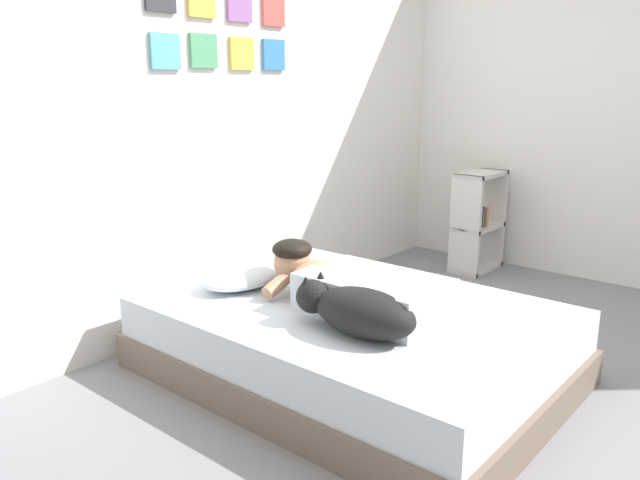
{
  "coord_description": "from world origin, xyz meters",
  "views": [
    {
      "loc": [
        -2.43,
        -1.41,
        1.38
      ],
      "look_at": [
        -0.08,
        0.57,
        0.61
      ],
      "focal_mm": 35.01,
      "sensor_mm": 36.0,
      "label": 1
    }
  ],
  "objects_px": {
    "dog": "(358,310)",
    "coffee_cup": "(325,274)",
    "person_lying": "(349,286)",
    "bookshelf": "(477,221)",
    "bed": "(352,340)",
    "pillow": "(246,275)",
    "cell_phone": "(322,303)"
  },
  "relations": [
    {
      "from": "dog",
      "to": "coffee_cup",
      "type": "xyz_separation_m",
      "value": [
        0.47,
        0.57,
        -0.07
      ]
    },
    {
      "from": "person_lying",
      "to": "bookshelf",
      "type": "relative_size",
      "value": 1.23
    },
    {
      "from": "bed",
      "to": "coffee_cup",
      "type": "xyz_separation_m",
      "value": [
        0.2,
        0.34,
        0.22
      ]
    },
    {
      "from": "pillow",
      "to": "coffee_cup",
      "type": "xyz_separation_m",
      "value": [
        0.33,
        -0.26,
        -0.02
      ]
    },
    {
      "from": "pillow",
      "to": "person_lying",
      "type": "xyz_separation_m",
      "value": [
        0.09,
        -0.61,
        0.05
      ]
    },
    {
      "from": "pillow",
      "to": "bookshelf",
      "type": "relative_size",
      "value": 0.69
    },
    {
      "from": "dog",
      "to": "coffee_cup",
      "type": "relative_size",
      "value": 4.6
    },
    {
      "from": "cell_phone",
      "to": "coffee_cup",
      "type": "bearing_deg",
      "value": 37.97
    },
    {
      "from": "bed",
      "to": "pillow",
      "type": "xyz_separation_m",
      "value": [
        -0.13,
        0.6,
        0.24
      ]
    },
    {
      "from": "coffee_cup",
      "to": "cell_phone",
      "type": "height_order",
      "value": "coffee_cup"
    },
    {
      "from": "person_lying",
      "to": "dog",
      "type": "xyz_separation_m",
      "value": [
        -0.23,
        -0.22,
        -0.0
      ]
    },
    {
      "from": "bed",
      "to": "dog",
      "type": "relative_size",
      "value": 3.36
    },
    {
      "from": "dog",
      "to": "pillow",
      "type": "bearing_deg",
      "value": 80.19
    },
    {
      "from": "coffee_cup",
      "to": "person_lying",
      "type": "bearing_deg",
      "value": -124.54
    },
    {
      "from": "person_lying",
      "to": "cell_phone",
      "type": "xyz_separation_m",
      "value": [
        -0.05,
        0.13,
        -0.1
      ]
    },
    {
      "from": "bookshelf",
      "to": "person_lying",
      "type": "bearing_deg",
      "value": -169.83
    },
    {
      "from": "person_lying",
      "to": "bookshelf",
      "type": "bearing_deg",
      "value": 10.17
    },
    {
      "from": "bed",
      "to": "dog",
      "type": "distance_m",
      "value": 0.46
    },
    {
      "from": "pillow",
      "to": "bookshelf",
      "type": "xyz_separation_m",
      "value": [
        2.15,
        -0.24,
        -0.04
      ]
    },
    {
      "from": "coffee_cup",
      "to": "cell_phone",
      "type": "relative_size",
      "value": 0.89
    },
    {
      "from": "pillow",
      "to": "coffee_cup",
      "type": "relative_size",
      "value": 4.16
    },
    {
      "from": "dog",
      "to": "cell_phone",
      "type": "bearing_deg",
      "value": 61.96
    },
    {
      "from": "bed",
      "to": "coffee_cup",
      "type": "distance_m",
      "value": 0.45
    },
    {
      "from": "pillow",
      "to": "dog",
      "type": "relative_size",
      "value": 0.9
    },
    {
      "from": "dog",
      "to": "bookshelf",
      "type": "bearing_deg",
      "value": 14.5
    },
    {
      "from": "bookshelf",
      "to": "coffee_cup",
      "type": "bearing_deg",
      "value": -179.32
    },
    {
      "from": "cell_phone",
      "to": "bed",
      "type": "bearing_deg",
      "value": -51.91
    },
    {
      "from": "person_lying",
      "to": "coffee_cup",
      "type": "relative_size",
      "value": 7.36
    },
    {
      "from": "pillow",
      "to": "dog",
      "type": "xyz_separation_m",
      "value": [
        -0.14,
        -0.83,
        0.05
      ]
    },
    {
      "from": "person_lying",
      "to": "dog",
      "type": "height_order",
      "value": "person_lying"
    },
    {
      "from": "pillow",
      "to": "bookshelf",
      "type": "height_order",
      "value": "bookshelf"
    },
    {
      "from": "bed",
      "to": "person_lying",
      "type": "distance_m",
      "value": 0.29
    }
  ]
}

